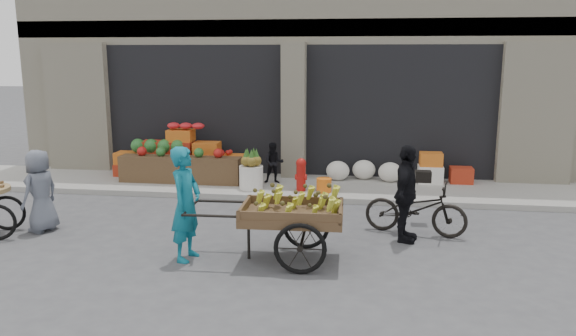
# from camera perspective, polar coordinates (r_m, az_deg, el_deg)

# --- Properties ---
(ground) EXTENTS (80.00, 80.00, 0.00)m
(ground) POSITION_cam_1_polar(r_m,az_deg,el_deg) (8.82, -3.75, -8.50)
(ground) COLOR #424244
(ground) RESTS_ON ground
(sidewalk) EXTENTS (18.00, 2.20, 0.12)m
(sidewalk) POSITION_cam_1_polar(r_m,az_deg,el_deg) (12.68, 0.05, -1.93)
(sidewalk) COLOR gray
(sidewalk) RESTS_ON ground
(building) EXTENTS (14.00, 6.45, 7.00)m
(building) POSITION_cam_1_polar(r_m,az_deg,el_deg) (16.23, 2.06, 12.82)
(building) COLOR beige
(building) RESTS_ON ground
(fruit_display) EXTENTS (3.10, 1.12, 1.24)m
(fruit_display) POSITION_cam_1_polar(r_m,az_deg,el_deg) (13.39, -10.36, 1.28)
(fruit_display) COLOR #A52B17
(fruit_display) RESTS_ON sidewalk
(pineapple_bin) EXTENTS (0.52, 0.52, 0.50)m
(pineapple_bin) POSITION_cam_1_polar(r_m,az_deg,el_deg) (12.26, -3.75, -0.94)
(pineapple_bin) COLOR silver
(pineapple_bin) RESTS_ON sidewalk
(fire_hydrant) EXTENTS (0.22, 0.22, 0.71)m
(fire_hydrant) POSITION_cam_1_polar(r_m,az_deg,el_deg) (12.00, 1.33, -0.54)
(fire_hydrant) COLOR #A5140F
(fire_hydrant) RESTS_ON sidewalk
(orange_bucket) EXTENTS (0.32, 0.32, 0.30)m
(orange_bucket) POSITION_cam_1_polar(r_m,az_deg,el_deg) (11.96, 3.68, -1.75)
(orange_bucket) COLOR orange
(orange_bucket) RESTS_ON sidewalk
(right_bay_goods) EXTENTS (3.35, 0.60, 0.70)m
(right_bay_goods) POSITION_cam_1_polar(r_m,az_deg,el_deg) (13.10, 11.83, -0.18)
(right_bay_goods) COLOR silver
(right_bay_goods) RESTS_ON sidewalk
(seated_person) EXTENTS (0.51, 0.43, 0.93)m
(seated_person) POSITION_cam_1_polar(r_m,az_deg,el_deg) (12.72, -1.45, 0.53)
(seated_person) COLOR black
(seated_person) RESTS_ON sidewalk
(banana_cart) EXTENTS (2.55, 1.14, 1.05)m
(banana_cart) POSITION_cam_1_polar(r_m,az_deg,el_deg) (8.24, 0.05, -4.35)
(banana_cart) COLOR brown
(banana_cart) RESTS_ON ground
(vendor_woman) EXTENTS (0.50, 0.68, 1.71)m
(vendor_woman) POSITION_cam_1_polar(r_m,az_deg,el_deg) (8.40, -10.33, -3.60)
(vendor_woman) COLOR #10687E
(vendor_woman) RESTS_ON ground
(vendor_grey) EXTENTS (0.63, 0.80, 1.43)m
(vendor_grey) POSITION_cam_1_polar(r_m,az_deg,el_deg) (10.51, -23.87, -2.13)
(vendor_grey) COLOR slate
(vendor_grey) RESTS_ON ground
(bicycle) EXTENTS (1.81, 0.97, 0.90)m
(bicycle) POSITION_cam_1_polar(r_m,az_deg,el_deg) (9.76, 12.84, -4.01)
(bicycle) COLOR black
(bicycle) RESTS_ON ground
(cyclist) EXTENTS (0.59, 1.00, 1.60)m
(cyclist) POSITION_cam_1_polar(r_m,az_deg,el_deg) (9.27, 11.89, -2.57)
(cyclist) COLOR black
(cyclist) RESTS_ON ground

